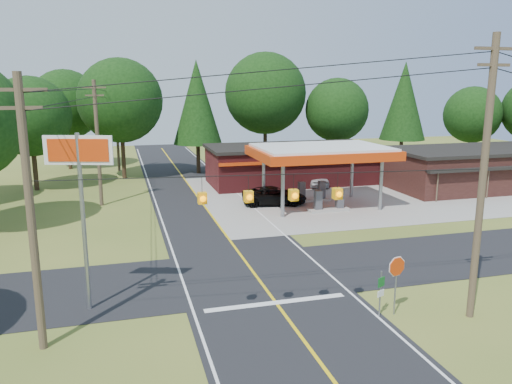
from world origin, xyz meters
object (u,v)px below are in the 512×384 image
object	(u,v)px
gas_canopy	(321,154)
sedan_car	(317,178)
octagonal_stop_sign	(397,271)
big_stop_sign	(80,179)
suv_car	(274,196)

from	to	relation	value
gas_canopy	sedan_car	xyz separation A→B (m)	(3.00, 8.00, -3.48)
sedan_car	octagonal_stop_sign	size ratio (longest dim) A/B	1.77
octagonal_stop_sign	sedan_car	bearing A→B (deg)	74.48
octagonal_stop_sign	gas_canopy	bearing A→B (deg)	76.69
big_stop_sign	octagonal_stop_sign	world-z (taller)	big_stop_sign
gas_canopy	big_stop_sign	distance (m)	22.73
big_stop_sign	suv_car	bearing A→B (deg)	50.49
suv_car	octagonal_stop_sign	bearing A→B (deg)	-173.21
sedan_car	big_stop_sign	size ratio (longest dim) A/B	0.60
octagonal_stop_sign	suv_car	bearing A→B (deg)	86.89
gas_canopy	suv_car	size ratio (longest dim) A/B	2.02
big_stop_sign	gas_canopy	bearing A→B (deg)	41.44
gas_canopy	octagonal_stop_sign	distance (m)	19.68
suv_car	octagonal_stop_sign	distance (m)	20.58
suv_car	sedan_car	bearing A→B (deg)	-34.60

